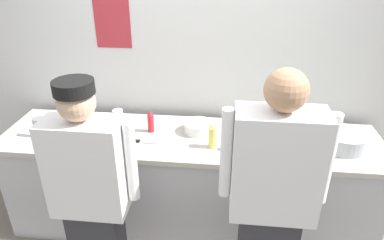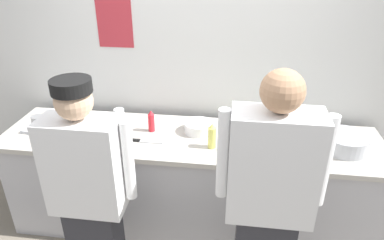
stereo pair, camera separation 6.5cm
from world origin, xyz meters
The scene contains 15 objects.
wall_back centered at (0.00, 0.89, 1.31)m, with size 4.78×0.11×2.61m.
prep_counter centered at (0.00, 0.39, 0.45)m, with size 3.05×0.74×0.89m.
chef_near_left centered at (-0.53, -0.38, 0.87)m, with size 0.60×0.24×1.64m.
chef_center centered at (0.57, -0.37, 0.92)m, with size 0.63×0.24×1.74m.
plate_stack_front centered at (0.63, 0.39, 0.94)m, with size 0.24×0.24×0.10m.
plate_stack_rear centered at (0.06, 0.49, 0.93)m, with size 0.24×0.24×0.08m.
mixing_bowl_steel centered at (1.17, 0.36, 0.95)m, with size 0.34×0.34×0.12m, color #B7BABF.
sheet_tray centered at (-1.09, 0.40, 0.90)m, with size 0.54×0.33×0.02m, color #B7BABF.
squeeze_bottle_primary centered at (0.19, 0.26, 0.99)m, with size 0.06×0.06×0.20m.
squeeze_bottle_secondary centered at (-0.33, 0.45, 0.98)m, with size 0.05×0.05×0.18m.
squeeze_bottle_spare centered at (0.40, 0.23, 0.99)m, with size 0.06×0.06×0.20m.
ramekin_orange_sauce centered at (0.89, 0.55, 0.91)m, with size 0.09×0.09×0.04m.
ramekin_green_sauce centered at (-0.57, 0.20, 0.92)m, with size 0.11×0.11×0.04m.
deli_cup centered at (-0.65, 0.60, 0.95)m, with size 0.09×0.09×0.11m, color white.
chefs_knife centered at (-0.35, 0.27, 0.90)m, with size 0.27×0.03×0.02m.
Camera 1 is at (0.28, -2.04, 2.28)m, focal length 32.84 mm.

